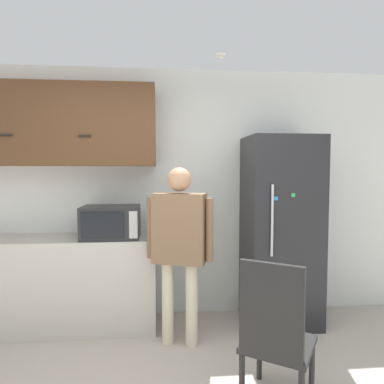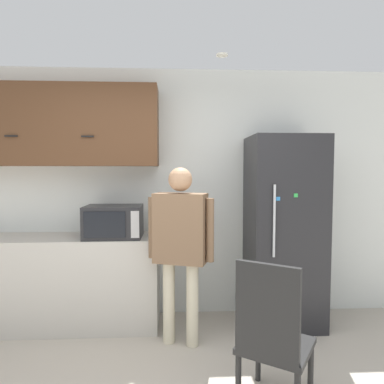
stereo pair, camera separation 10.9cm
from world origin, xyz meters
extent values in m
cube|color=silver|center=(0.00, 2.08, 1.35)|extent=(6.00, 0.06, 2.70)
cube|color=#BCB7AD|center=(-1.16, 1.77, 0.47)|extent=(2.07, 0.56, 0.93)
cube|color=#51331E|center=(-1.16, 1.87, 2.05)|extent=(2.07, 0.37, 0.81)
cube|color=black|center=(-1.53, 1.67, 1.93)|extent=(0.12, 0.01, 0.01)
cube|color=black|center=(-0.80, 1.67, 1.93)|extent=(0.12, 0.01, 0.01)
cube|color=#232326|center=(-0.57, 1.71, 1.09)|extent=(0.56, 0.39, 0.32)
cube|color=black|center=(-0.62, 1.51, 1.09)|extent=(0.39, 0.01, 0.25)
cube|color=#B2B2B2|center=(-0.33, 1.51, 1.09)|extent=(0.08, 0.01, 0.26)
cylinder|color=beige|center=(-0.01, 1.38, 0.38)|extent=(0.11, 0.11, 0.76)
cylinder|color=beige|center=(0.20, 1.31, 0.38)|extent=(0.11, 0.11, 0.76)
cube|color=brown|center=(0.09, 1.35, 1.08)|extent=(0.52, 0.36, 0.63)
sphere|color=tan|center=(0.09, 1.35, 1.52)|extent=(0.22, 0.22, 0.22)
cylinder|color=brown|center=(-0.17, 1.43, 1.07)|extent=(0.07, 0.07, 0.57)
cylinder|color=brown|center=(0.35, 1.26, 1.07)|extent=(0.07, 0.07, 0.57)
cube|color=#232326|center=(1.17, 1.73, 0.97)|extent=(0.73, 0.62, 1.95)
cylinder|color=silver|center=(0.97, 1.40, 1.13)|extent=(0.02, 0.02, 0.68)
cube|color=#338CDB|center=(1.01, 1.42, 1.34)|extent=(0.04, 0.01, 0.04)
cube|color=green|center=(1.18, 1.42, 1.37)|extent=(0.04, 0.01, 0.04)
cube|color=black|center=(0.73, 0.50, 0.41)|extent=(0.62, 0.62, 0.04)
cylinder|color=black|center=(0.99, 0.55, 0.20)|extent=(0.04, 0.04, 0.39)
cylinder|color=black|center=(0.67, 0.77, 0.20)|extent=(0.04, 0.04, 0.39)
cylinder|color=black|center=(0.46, 0.45, 0.20)|extent=(0.04, 0.04, 0.39)
cube|color=black|center=(0.62, 0.33, 0.73)|extent=(0.36, 0.26, 0.59)
cylinder|color=white|center=(0.49, 1.53, 2.68)|extent=(0.11, 0.11, 0.01)
camera|label=1|loc=(-0.07, -1.72, 1.60)|focal=32.00mm
camera|label=2|loc=(0.04, -1.72, 1.60)|focal=32.00mm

